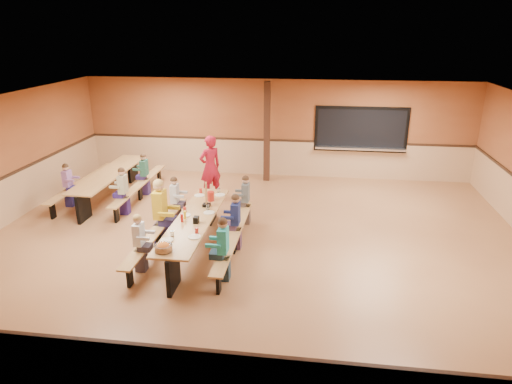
# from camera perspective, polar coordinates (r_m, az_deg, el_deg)

# --- Properties ---
(ground) EXTENTS (12.00, 12.00, 0.00)m
(ground) POSITION_cam_1_polar(r_m,az_deg,el_deg) (10.06, -0.39, -6.38)
(ground) COLOR brown
(ground) RESTS_ON ground
(room_envelope) EXTENTS (12.04, 10.04, 3.02)m
(room_envelope) POSITION_cam_1_polar(r_m,az_deg,el_deg) (9.78, -0.40, -2.75)
(room_envelope) COLOR brown
(room_envelope) RESTS_ON ground
(kitchen_pass_through) EXTENTS (2.78, 0.28, 1.38)m
(kitchen_pass_through) POSITION_cam_1_polar(r_m,az_deg,el_deg) (14.27, 12.97, 7.39)
(kitchen_pass_through) COLOR black
(kitchen_pass_through) RESTS_ON ground
(structural_post) EXTENTS (0.18, 0.18, 3.00)m
(structural_post) POSITION_cam_1_polar(r_m,az_deg,el_deg) (13.74, 1.37, 7.47)
(structural_post) COLOR black
(structural_post) RESTS_ON ground
(cafeteria_table_main) EXTENTS (1.91, 3.70, 0.74)m
(cafeteria_table_main) POSITION_cam_1_polar(r_m,az_deg,el_deg) (9.62, -7.62, -4.39)
(cafeteria_table_main) COLOR #A77842
(cafeteria_table_main) RESTS_ON ground
(cafeteria_table_second) EXTENTS (1.91, 3.70, 0.74)m
(cafeteria_table_second) POSITION_cam_1_polar(r_m,az_deg,el_deg) (13.09, -17.76, 1.45)
(cafeteria_table_second) COLOR #A77842
(cafeteria_table_second) RESTS_ON ground
(seated_child_white_left) EXTENTS (0.34, 0.28, 1.16)m
(seated_child_white_left) POSITION_cam_1_polar(r_m,az_deg,el_deg) (9.02, -14.35, -6.25)
(seated_child_white_left) COLOR silver
(seated_child_white_left) RESTS_ON ground
(seated_adult_yellow) EXTENTS (0.48, 0.39, 1.43)m
(seated_adult_yellow) POSITION_cam_1_polar(r_m,az_deg,el_deg) (10.01, -11.87, -2.49)
(seated_adult_yellow) COLOR gold
(seated_adult_yellow) RESTS_ON ground
(seated_child_grey_left) EXTENTS (0.35, 0.28, 1.17)m
(seated_child_grey_left) POSITION_cam_1_polar(r_m,az_deg,el_deg) (10.96, -10.08, -1.12)
(seated_child_grey_left) COLOR #B7B7B7
(seated_child_grey_left) RESTS_ON ground
(seated_child_teal_right) EXTENTS (0.38, 0.31, 1.23)m
(seated_child_teal_right) POSITION_cam_1_polar(r_m,az_deg,el_deg) (8.45, -4.11, -7.21)
(seated_child_teal_right) COLOR teal
(seated_child_teal_right) RESTS_ON ground
(seated_child_navy_right) EXTENTS (0.37, 0.30, 1.21)m
(seated_child_navy_right) POSITION_cam_1_polar(r_m,az_deg,el_deg) (9.60, -2.55, -3.78)
(seated_child_navy_right) COLOR navy
(seated_child_navy_right) RESTS_ON ground
(seated_child_char_right) EXTENTS (0.35, 0.29, 1.18)m
(seated_child_char_right) POSITION_cam_1_polar(r_m,az_deg,el_deg) (10.83, -1.30, -1.02)
(seated_child_char_right) COLOR #4E5557
(seated_child_char_right) RESTS_ON ground
(seated_child_purple_sec) EXTENTS (0.34, 0.28, 1.15)m
(seated_child_purple_sec) POSITION_cam_1_polar(r_m,az_deg,el_deg) (12.85, -22.43, 0.76)
(seated_child_purple_sec) COLOR #8B5C96
(seated_child_purple_sec) RESTS_ON ground
(seated_child_green_sec) EXTENTS (0.35, 0.28, 1.17)m
(seated_child_green_sec) POSITION_cam_1_polar(r_m,az_deg,el_deg) (13.12, -13.74, 2.15)
(seated_child_green_sec) COLOR #286250
(seated_child_green_sec) RESTS_ON ground
(seated_child_tan_sec) EXTENTS (0.36, 0.30, 1.20)m
(seated_child_tan_sec) POSITION_cam_1_polar(r_m,az_deg,el_deg) (11.84, -16.24, 0.07)
(seated_child_tan_sec) COLOR tan
(seated_child_tan_sec) RESTS_ON ground
(standing_woman) EXTENTS (0.75, 0.74, 1.75)m
(standing_woman) POSITION_cam_1_polar(r_m,az_deg,el_deg) (12.47, -5.74, 3.11)
(standing_woman) COLOR #A51227
(standing_woman) RESTS_ON ground
(punch_pitcher) EXTENTS (0.16, 0.16, 0.22)m
(punch_pitcher) POSITION_cam_1_polar(r_m,az_deg,el_deg) (10.38, -5.68, -0.53)
(punch_pitcher) COLOR #AD2217
(punch_pitcher) RESTS_ON cafeteria_table_main
(chip_bowl) EXTENTS (0.32, 0.32, 0.15)m
(chip_bowl) POSITION_cam_1_polar(r_m,az_deg,el_deg) (8.23, -11.50, -6.79)
(chip_bowl) COLOR orange
(chip_bowl) RESTS_ON cafeteria_table_main
(napkin_dispenser) EXTENTS (0.10, 0.14, 0.13)m
(napkin_dispenser) POSITION_cam_1_polar(r_m,az_deg,el_deg) (9.28, -7.49, -3.46)
(napkin_dispenser) COLOR black
(napkin_dispenser) RESTS_ON cafeteria_table_main
(condiment_mustard) EXTENTS (0.06, 0.06, 0.17)m
(condiment_mustard) POSITION_cam_1_polar(r_m,az_deg,el_deg) (9.50, -8.88, -2.84)
(condiment_mustard) COLOR yellow
(condiment_mustard) RESTS_ON cafeteria_table_main
(condiment_ketchup) EXTENTS (0.06, 0.06, 0.17)m
(condiment_ketchup) POSITION_cam_1_polar(r_m,az_deg,el_deg) (9.35, -9.25, -3.22)
(condiment_ketchup) COLOR #B2140F
(condiment_ketchup) RESTS_ON cafeteria_table_main
(table_paddle) EXTENTS (0.16, 0.16, 0.56)m
(table_paddle) POSITION_cam_1_polar(r_m,az_deg,el_deg) (10.06, -6.22, -1.06)
(table_paddle) COLOR black
(table_paddle) RESTS_ON cafeteria_table_main
(place_settings) EXTENTS (0.65, 3.30, 0.11)m
(place_settings) POSITION_cam_1_polar(r_m,az_deg,el_deg) (9.52, -7.69, -2.92)
(place_settings) COLOR beige
(place_settings) RESTS_ON cafeteria_table_main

